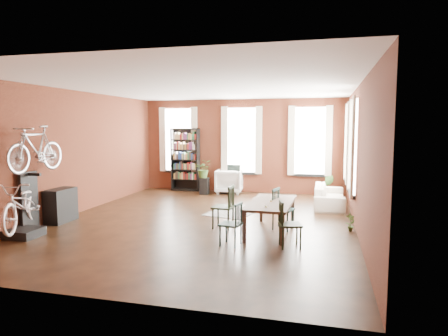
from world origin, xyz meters
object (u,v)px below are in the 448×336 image
(dining_table, at_px, (271,217))
(cream_sofa, at_px, (330,192))
(bike_trainer, at_px, (24,233))
(dining_chair_d, at_px, (283,209))
(console_table, at_px, (61,205))
(dining_chair_b, at_px, (223,207))
(bicycle_floor, at_px, (21,182))
(plant_stand, at_px, (204,186))
(dining_chair_a, at_px, (231,224))
(dining_chair_c, at_px, (290,224))
(bookshelf, at_px, (185,160))
(white_armchair, at_px, (229,180))

(dining_table, bearing_deg, cream_sofa, 70.27)
(bike_trainer, bearing_deg, dining_chair_d, 20.99)
(dining_table, relative_size, console_table, 2.44)
(dining_table, xyz_separation_m, dining_chair_b, (-1.09, 0.11, 0.15))
(bike_trainer, relative_size, bicycle_floor, 0.32)
(dining_table, relative_size, cream_sofa, 0.94)
(dining_table, xyz_separation_m, bike_trainer, (-4.88, -1.64, -0.24))
(plant_stand, relative_size, bicycle_floor, 0.30)
(console_table, height_order, bicycle_floor, bicycle_floor)
(dining_table, height_order, dining_chair_a, dining_chair_a)
(dining_table, xyz_separation_m, console_table, (-4.98, -0.30, 0.07))
(cream_sofa, distance_m, plant_stand, 4.19)
(dining_chair_b, bearing_deg, dining_table, 88.14)
(dining_table, xyz_separation_m, dining_chair_d, (0.23, 0.32, 0.12))
(dining_chair_c, xyz_separation_m, bicycle_floor, (-5.40, -0.63, 0.69))
(bookshelf, bearing_deg, plant_stand, -35.53)
(bookshelf, distance_m, cream_sofa, 5.28)
(bike_trainer, distance_m, bicycle_floor, 1.05)
(plant_stand, xyz_separation_m, bicycle_floor, (-2.10, -5.87, 0.85))
(dining_chair_a, bearing_deg, dining_chair_c, 106.61)
(cream_sofa, height_order, console_table, cream_sofa)
(cream_sofa, bearing_deg, bike_trainer, 128.32)
(dining_chair_d, relative_size, bicycle_floor, 0.47)
(dining_chair_b, height_order, bike_trainer, dining_chair_b)
(dining_chair_a, relative_size, white_armchair, 0.93)
(dining_chair_a, height_order, dining_chair_d, dining_chair_d)
(dining_chair_c, relative_size, plant_stand, 1.55)
(dining_chair_c, relative_size, cream_sofa, 0.42)
(dining_chair_a, xyz_separation_m, dining_chair_d, (0.85, 1.45, 0.04))
(dining_chair_b, distance_m, dining_chair_d, 1.33)
(dining_chair_c, distance_m, cream_sofa, 4.25)
(dining_chair_a, bearing_deg, console_table, -91.70)
(plant_stand, bearing_deg, bike_trainer, -109.33)
(plant_stand, bearing_deg, console_table, -115.49)
(dining_table, bearing_deg, bookshelf, 128.64)
(dining_chair_a, distance_m, console_table, 4.44)
(dining_chair_a, relative_size, cream_sofa, 0.40)
(dining_chair_b, bearing_deg, plant_stand, -153.78)
(dining_chair_c, xyz_separation_m, console_table, (-5.48, 0.68, -0.04))
(bicycle_floor, bearing_deg, dining_chair_a, -15.05)
(cream_sofa, bearing_deg, console_table, 119.33)
(dining_chair_a, distance_m, plant_stand, 5.82)
(bike_trainer, bearing_deg, dining_chair_b, 24.73)
(dining_chair_a, xyz_separation_m, plant_stand, (-2.19, 5.39, -0.13))
(bookshelf, bearing_deg, bicycle_floor, -100.49)
(dining_chair_c, xyz_separation_m, bike_trainer, (-5.37, -0.66, -0.35))
(dining_chair_d, xyz_separation_m, console_table, (-5.21, -0.62, -0.05))
(dining_table, height_order, cream_sofa, cream_sofa)
(bookshelf, distance_m, white_armchair, 1.78)
(bookshelf, height_order, cream_sofa, bookshelf)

